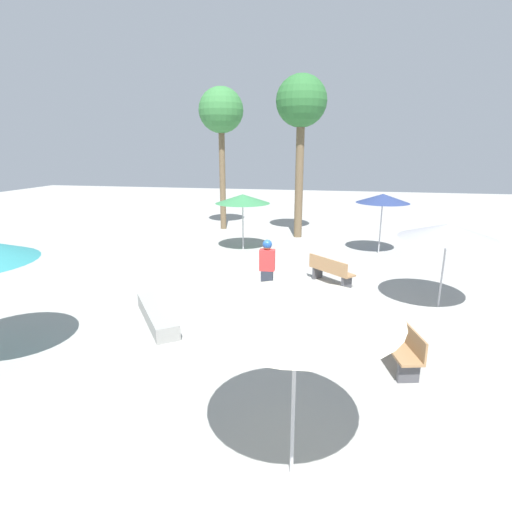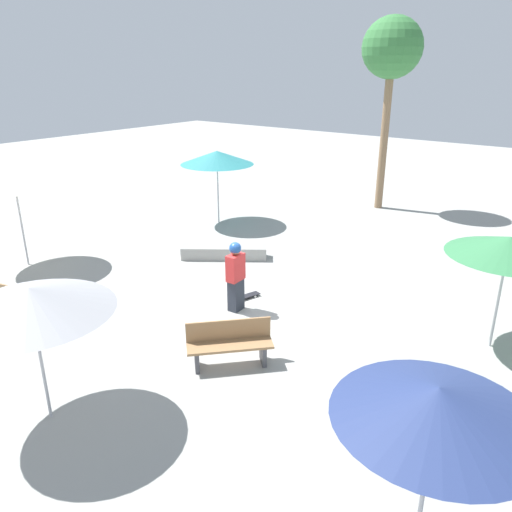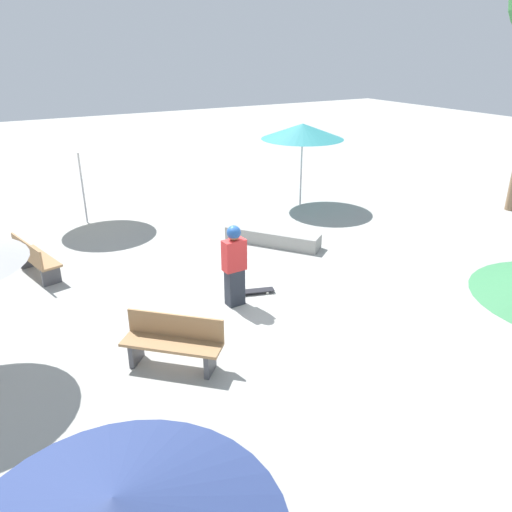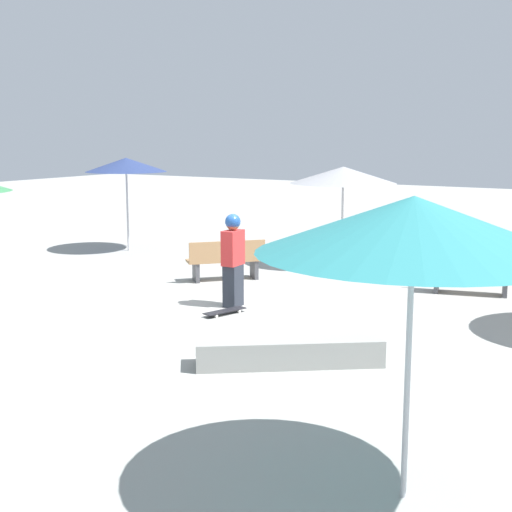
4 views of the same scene
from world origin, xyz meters
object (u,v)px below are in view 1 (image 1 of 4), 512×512
Objects in this scene: bench_far at (399,345)px; palm_tree_left at (301,106)px; concrete_ledge at (157,315)px; shade_umbrella_cream at (296,300)px; skater_main at (267,265)px; palm_tree_center_left at (221,113)px; shade_umbrella_grey at (448,231)px; shade_umbrella_green at (243,199)px; shade_umbrella_navy at (383,198)px; bench_near at (330,271)px; skateboard at (247,294)px.

palm_tree_left is (3.08, -11.38, 5.52)m from bench_far.
shade_umbrella_cream reaches higher than concrete_ledge.
skater_main is 0.23× the size of palm_tree_center_left.
concrete_ledge is at bearing 18.99° from shade_umbrella_grey.
palm_tree_left is (4.59, -8.01, 3.87)m from shade_umbrella_grey.
concrete_ledge is 0.33× the size of palm_tree_center_left.
palm_tree_center_left is (1.60, -11.68, 5.62)m from concrete_ledge.
shade_umbrella_cream is at bearing 95.17° from palm_tree_left.
shade_umbrella_grey is 1.05× the size of shade_umbrella_green.
shade_umbrella_navy is at bearing -126.85° from concrete_ledge.
shade_umbrella_cream is 14.99m from palm_tree_left.
concrete_ledge is 5.57m from bench_near.
bench_near is at bearing 134.53° from shade_umbrella_green.
palm_tree_center_left reaches higher than skater_main.
shade_umbrella_navy is (-4.23, -5.81, 2.16)m from skateboard.
shade_umbrella_grey is 1.02× the size of shade_umbrella_navy.
skater_main is 4.87m from shade_umbrella_grey.
palm_tree_left reaches higher than concrete_ledge.
shade_umbrella_cream is at bearing 79.56° from shade_umbrella_navy.
shade_umbrella_grey is (-5.28, -0.23, 2.02)m from skateboard.
concrete_ledge is at bearing 76.73° from palm_tree_left.
skateboard is 0.36× the size of concrete_ledge.
shade_umbrella_navy is at bearing -79.34° from shade_umbrella_grey.
skater_main is 3.42m from concrete_ledge.
skateboard is 5.66m from shade_umbrella_grey.
skateboard is at bearing 2.50° from shade_umbrella_grey.
bench_far is at bearing 105.14° from palm_tree_left.
shade_umbrella_green is (1.89, -5.08, 1.25)m from skater_main.
shade_umbrella_cream is (1.77, 3.13, 2.01)m from bench_far.
skateboard is at bearing 53.94° from shade_umbrella_navy.
palm_tree_left reaches higher than shade_umbrella_cream.
concrete_ledge is 0.32× the size of palm_tree_left.
bench_far is 0.23× the size of palm_tree_left.
skater_main is 0.71× the size of concrete_ledge.
concrete_ledge is at bearing 68.56° from skateboard.
skater_main is at bearing 112.95° from palm_tree_center_left.
shade_umbrella_green is (3.33, -11.55, -0.30)m from shade_umbrella_cream.
bench_near is 11.18m from palm_tree_center_left.
shade_umbrella_green is 5.94m from palm_tree_center_left.
skater_main is 4.65m from bench_far.
shade_umbrella_grey reaches higher than bench_near.
shade_umbrella_navy is (-6.00, -8.01, 2.04)m from concrete_ledge.
palm_tree_left reaches higher than bench_far.
concrete_ledge is 13.06m from palm_tree_center_left.
skateboard is 0.31× the size of shade_umbrella_cream.
shade_umbrella_green reaches higher than skater_main.
skater_main is at bearing 110.42° from shade_umbrella_green.
bench_far is at bearing -119.41° from shade_umbrella_cream.
shade_umbrella_green is at bearing -72.38° from skater_main.
bench_near reaches higher than concrete_ledge.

